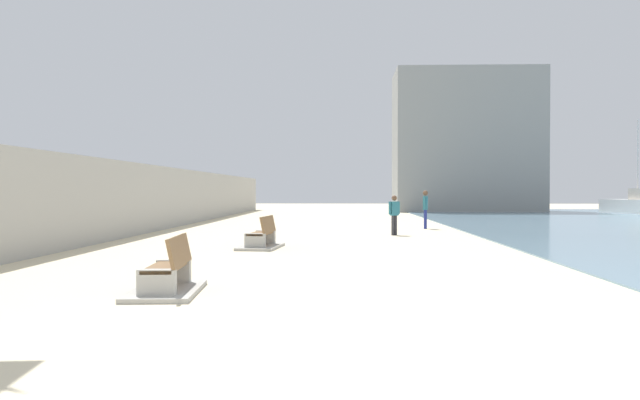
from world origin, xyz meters
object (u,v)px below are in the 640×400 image
bench_far (261,240)px  person_standing (394,212)px  person_walking (425,206)px  bench_near (167,279)px

bench_far → person_standing: size_ratio=1.40×
person_walking → person_standing: 4.58m
bench_far → person_standing: 7.28m
bench_near → person_walking: (6.75, 18.36, 0.80)m
person_walking → person_standing: person_walking is taller
bench_near → bench_far: bearing=86.6°
bench_far → person_walking: size_ratio=1.25×
person_walking → bench_near: bearing=-110.2°
bench_far → person_walking: 11.75m
bench_near → person_walking: person_walking is taller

